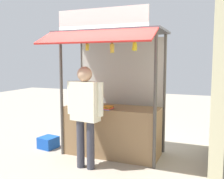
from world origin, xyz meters
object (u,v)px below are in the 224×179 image
water_bottle_right (88,99)px  banana_bunch_leftmost (112,48)px  plastic_crate (48,142)px  water_bottle_front_right (100,99)px  water_bottle_mid_left (81,98)px  magazine_stack_mid_right (107,108)px  banana_bunch_rightmost (135,46)px  water_bottle_rear_center (86,97)px  banana_bunch_inner_right (87,47)px  magazine_stack_far_right (85,106)px  vendor_person (85,108)px

water_bottle_right → banana_bunch_leftmost: banana_bunch_leftmost is taller
water_bottle_right → plastic_crate: size_ratio=0.69×
water_bottle_front_right → water_bottle_mid_left: 0.41m
magazine_stack_mid_right → banana_bunch_rightmost: 1.29m
banana_bunch_leftmost → water_bottle_rear_center: bearing=143.7°
water_bottle_right → banana_bunch_inner_right: (0.30, -0.57, 1.05)m
banana_bunch_rightmost → water_bottle_mid_left: bearing=158.6°
magazine_stack_far_right → banana_bunch_rightmost: (1.08, -0.24, 1.13)m
magazine_stack_mid_right → plastic_crate: magazine_stack_mid_right is taller
banana_bunch_leftmost → banana_bunch_rightmost: size_ratio=1.11×
magazine_stack_mid_right → plastic_crate: 1.68m
water_bottle_mid_left → banana_bunch_inner_right: banana_bunch_inner_right is taller
banana_bunch_rightmost → water_bottle_front_right: bearing=148.3°
water_bottle_front_right → water_bottle_rear_center: bearing=168.2°
water_bottle_front_right → magazine_stack_mid_right: bearing=-49.1°
banana_bunch_rightmost → banana_bunch_inner_right: (-0.90, 0.00, 0.01)m
water_bottle_front_right → water_bottle_mid_left: size_ratio=0.91×
water_bottle_right → magazine_stack_far_right: 0.37m
water_bottle_mid_left → plastic_crate: water_bottle_mid_left is taller
plastic_crate → magazine_stack_far_right: bearing=-3.7°
banana_bunch_rightmost → vendor_person: (-0.78, -0.34, -1.05)m
water_bottle_right → water_bottle_mid_left: water_bottle_mid_left is taller
magazine_stack_mid_right → banana_bunch_leftmost: size_ratio=0.88×
magazine_stack_mid_right → banana_bunch_rightmost: (0.59, -0.20, 1.13)m
water_bottle_right → vendor_person: vendor_person is taller
water_bottle_front_right → vendor_person: vendor_person is taller
water_bottle_rear_center → vendor_person: 1.09m
water_bottle_rear_center → banana_bunch_inner_right: banana_bunch_inner_right is taller
banana_bunch_inner_right → magazine_stack_mid_right: bearing=33.2°
water_bottle_mid_left → water_bottle_front_right: bearing=5.8°
water_bottle_right → water_bottle_rear_center: bearing=143.4°
banana_bunch_leftmost → banana_bunch_inner_right: same height
magazine_stack_far_right → vendor_person: vendor_person is taller
water_bottle_right → banana_bunch_leftmost: size_ratio=0.81×
banana_bunch_rightmost → vendor_person: 1.35m
banana_bunch_rightmost → banana_bunch_inner_right: 0.90m
water_bottle_right → magazine_stack_mid_right: 0.72m
water_bottle_right → plastic_crate: bearing=-161.3°
magazine_stack_mid_right → vendor_person: 0.58m
banana_bunch_rightmost → banana_bunch_inner_right: same height
water_bottle_front_right → magazine_stack_far_right: water_bottle_front_right is taller
water_bottle_front_right → banana_bunch_rightmost: bearing=-31.7°
vendor_person → plastic_crate: bearing=-18.1°
magazine_stack_far_right → vendor_person: 0.65m
banana_bunch_leftmost → magazine_stack_mid_right: bearing=131.9°
banana_bunch_rightmost → vendor_person: bearing=-156.5°
banana_bunch_inner_right → plastic_crate: size_ratio=0.70×
water_bottle_rear_center → magazine_stack_far_right: bearing=-63.7°
water_bottle_front_right → magazine_stack_far_right: (-0.18, -0.32, -0.09)m
banana_bunch_leftmost → plastic_crate: (-1.61, 0.30, -1.98)m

